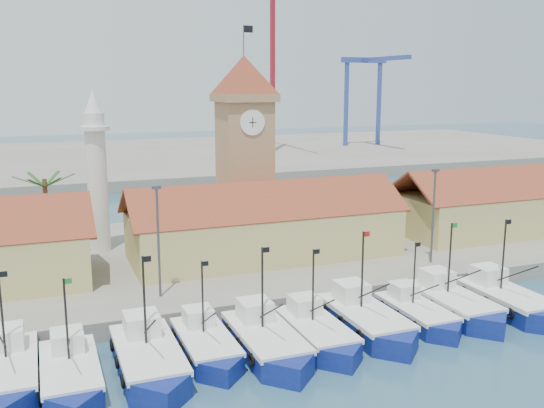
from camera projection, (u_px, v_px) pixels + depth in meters
name	position (u px, v px, depth m)	size (l,w,h in m)	color
ground	(365.00, 350.00, 42.36)	(400.00, 400.00, 0.00)	navy
quay	(252.00, 253.00, 64.15)	(140.00, 32.00, 1.50)	gray
terminal	(131.00, 159.00, 142.70)	(240.00, 80.00, 2.00)	gray
boat_0	(6.00, 376.00, 37.01)	(3.65, 10.01, 7.57)	navy
boat_1	(71.00, 377.00, 36.99)	(3.44, 9.41, 7.12)	navy
boat_2	(149.00, 362.00, 38.75)	(3.87, 10.60, 8.02)	navy
boat_3	(207.00, 347.00, 41.23)	(3.33, 9.13, 6.91)	navy
boat_4	(267.00, 344.00, 41.51)	(3.78, 10.35, 7.83)	navy
boat_5	(318.00, 335.00, 43.17)	(3.48, 9.53, 7.21)	navy
boat_6	(367.00, 322.00, 45.22)	(3.86, 10.57, 8.00)	navy
boat_7	(418.00, 315.00, 46.91)	(3.22, 8.83, 6.68)	navy
boat_8	(455.00, 306.00, 48.61)	(3.79, 10.37, 7.85)	navy
boat_9	(508.00, 302.00, 49.36)	(3.84, 10.52, 7.96)	navy
hall_center	(265.00, 231.00, 59.87)	(27.04, 10.13, 7.61)	tan
hall_right	(519.00, 208.00, 71.26)	(31.20, 10.13, 7.61)	tan
clock_tower	(245.00, 145.00, 63.79)	(5.80, 5.80, 22.70)	#A37B53
minaret	(97.00, 171.00, 60.72)	(3.00, 3.00, 16.30)	silver
palm_tree	(47.00, 213.00, 57.79)	(5.60, 5.03, 8.39)	brown
lamp_posts	(303.00, 223.00, 52.25)	(80.70, 0.25, 9.03)	#3F3F44
crane_red_right	(274.00, 44.00, 143.98)	(1.00, 31.69, 46.58)	maroon
gantry	(370.00, 77.00, 158.01)	(13.00, 22.00, 23.20)	#324699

